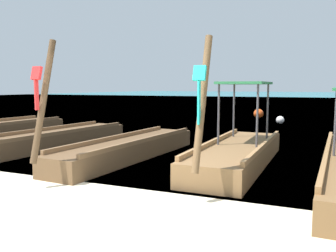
# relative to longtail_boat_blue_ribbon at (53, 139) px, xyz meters

# --- Properties ---
(ground) EXTENTS (120.00, 120.00, 0.00)m
(ground) POSITION_rel_longtail_boat_blue_ribbon_xyz_m (4.21, -4.01, -0.25)
(ground) COLOR beige
(sea_water) EXTENTS (120.00, 120.00, 0.00)m
(sea_water) POSITION_rel_longtail_boat_blue_ribbon_xyz_m (4.21, 57.03, -0.25)
(sea_water) COLOR #147A89
(sea_water) RESTS_ON ground
(longtail_boat_blue_ribbon) EXTENTS (1.62, 6.19, 2.47)m
(longtail_boat_blue_ribbon) POSITION_rel_longtail_boat_blue_ribbon_xyz_m (0.00, 0.00, 0.00)
(longtail_boat_blue_ribbon) COLOR brown
(longtail_boat_blue_ribbon) RESTS_ON ground
(longtail_boat_red_ribbon) EXTENTS (1.41, 5.89, 2.72)m
(longtail_boat_red_ribbon) POSITION_rel_longtail_boat_blue_ribbon_xyz_m (2.95, -0.61, 0.01)
(longtail_boat_red_ribbon) COLOR brown
(longtail_boat_red_ribbon) RESTS_ON ground
(longtail_boat_turquoise_ribbon) EXTENTS (1.31, 5.59, 2.69)m
(longtail_boat_turquoise_ribbon) POSITION_rel_longtail_boat_blue_ribbon_xyz_m (5.70, -0.31, 0.07)
(longtail_boat_turquoise_ribbon) COLOR brown
(longtail_boat_turquoise_ribbon) RESTS_ON ground
(mooring_buoy_near) EXTENTS (0.55, 0.55, 0.55)m
(mooring_buoy_near) POSITION_rel_longtail_boat_blue_ribbon_xyz_m (4.11, 12.40, 0.03)
(mooring_buoy_near) COLOR #EA5119
(mooring_buoy_near) RESTS_ON sea_water
(mooring_buoy_far) EXTENTS (0.39, 0.39, 0.39)m
(mooring_buoy_far) POSITION_rel_longtail_boat_blue_ribbon_xyz_m (5.59, 9.72, -0.05)
(mooring_buoy_far) COLOR white
(mooring_buoy_far) RESTS_ON sea_water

